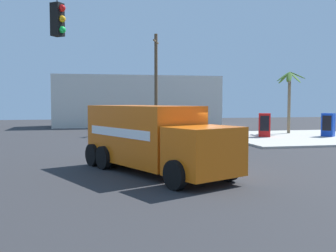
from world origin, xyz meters
name	(u,v)px	position (x,y,z in m)	size (l,w,h in m)	color
ground_plane	(186,173)	(0.00, 0.00, 0.00)	(100.00, 100.00, 0.00)	#2B2B2D
sidewalk_corner_far	(299,137)	(12.73, 12.73, 0.07)	(12.12, 12.12, 0.14)	#B2ADA0
delivery_truck	(152,138)	(-1.34, 0.35, 1.44)	(5.50, 7.94, 2.75)	orange
vending_machine_red	(264,125)	(9.85, 13.03, 1.07)	(1.13, 1.06, 1.85)	red
vending_machine_blue	(328,125)	(14.94, 12.22, 1.07)	(1.15, 1.17, 1.85)	#0F38B2
palm_tree_far	(289,92)	(13.50, 15.78, 3.75)	(2.76, 2.49, 5.39)	#7A6647
utility_pole	(156,82)	(2.50, 20.16, 4.68)	(0.90, 2.10, 9.07)	brown
building_backdrop	(137,101)	(2.20, 30.94, 2.93)	(19.23, 6.00, 5.87)	beige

